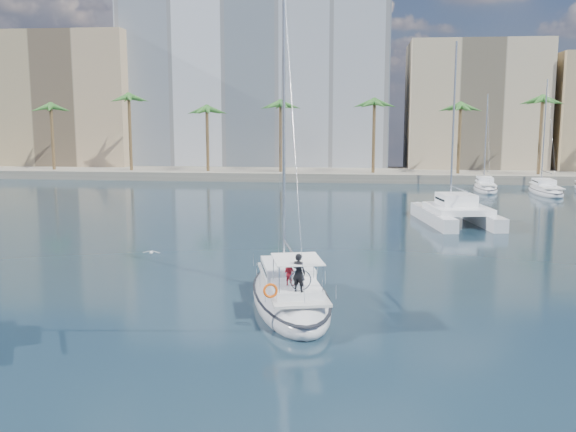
# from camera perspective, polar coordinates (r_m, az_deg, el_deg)

# --- Properties ---
(ground) EXTENTS (160.00, 160.00, 0.00)m
(ground) POSITION_cam_1_polar(r_m,az_deg,el_deg) (34.09, -2.04, -6.44)
(ground) COLOR black
(ground) RESTS_ON ground
(quay) EXTENTS (120.00, 14.00, 1.20)m
(quay) POSITION_cam_1_polar(r_m,az_deg,el_deg) (94.02, 3.46, 3.76)
(quay) COLOR gray
(quay) RESTS_ON ground
(building_modern) EXTENTS (42.00, 16.00, 28.00)m
(building_modern) POSITION_cam_1_polar(r_m,az_deg,el_deg) (106.97, -2.69, 11.57)
(building_modern) COLOR silver
(building_modern) RESTS_ON ground
(building_tan_left) EXTENTS (22.00, 14.00, 22.00)m
(building_tan_left) POSITION_cam_1_polar(r_m,az_deg,el_deg) (111.84, -18.59, 9.47)
(building_tan_left) COLOR tan
(building_tan_left) RESTS_ON ground
(building_beige) EXTENTS (20.00, 14.00, 20.00)m
(building_beige) POSITION_cam_1_polar(r_m,az_deg,el_deg) (103.93, 16.14, 9.11)
(building_beige) COLOR tan
(building_beige) RESTS_ON ground
(palm_left) EXTENTS (3.60, 3.60, 12.30)m
(palm_left) POSITION_cam_1_polar(r_m,az_deg,el_deg) (97.61, -17.25, 9.26)
(palm_left) COLOR brown
(palm_left) RESTS_ON ground
(palm_centre) EXTENTS (3.60, 3.60, 12.30)m
(palm_centre) POSITION_cam_1_polar(r_m,az_deg,el_deg) (89.65, 3.38, 9.70)
(palm_centre) COLOR brown
(palm_centre) RESTS_ON ground
(main_sloop) EXTENTS (6.00, 11.45, 16.24)m
(main_sloop) POSITION_cam_1_polar(r_m,az_deg,el_deg) (31.02, 0.18, -7.01)
(main_sloop) COLOR silver
(main_sloop) RESTS_ON ground
(catamaran) EXTENTS (6.83, 11.00, 15.19)m
(catamaran) POSITION_cam_1_polar(r_m,az_deg,el_deg) (56.03, 14.72, 0.49)
(catamaran) COLOR silver
(catamaran) RESTS_ON ground
(seagull) EXTENTS (1.03, 0.44, 0.19)m
(seagull) POSITION_cam_1_polar(r_m,az_deg,el_deg) (38.63, -12.03, -3.18)
(seagull) COLOR silver
(seagull) RESTS_ON ground
(moored_yacht_a) EXTENTS (3.37, 9.52, 11.90)m
(moored_yacht_a) POSITION_cam_1_polar(r_m,az_deg,el_deg) (81.44, 17.12, 2.16)
(moored_yacht_a) COLOR silver
(moored_yacht_a) RESTS_ON ground
(moored_yacht_b) EXTENTS (3.32, 10.83, 13.72)m
(moored_yacht_b) POSITION_cam_1_polar(r_m,az_deg,el_deg) (80.97, 21.90, 1.87)
(moored_yacht_b) COLOR silver
(moored_yacht_b) RESTS_ON ground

